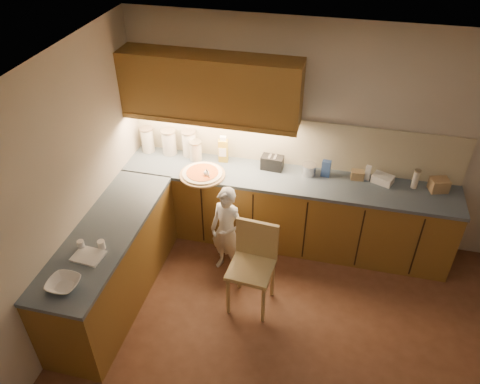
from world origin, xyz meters
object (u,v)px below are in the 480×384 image
at_px(pizza_on_board, 203,174).
at_px(toaster, 272,163).
at_px(oil_jug, 223,150).
at_px(wooden_chair, 253,260).
at_px(child, 227,232).

height_order(pizza_on_board, toaster, pizza_on_board).
distance_m(pizza_on_board, oil_jug, 0.41).
bearing_deg(oil_jug, pizza_on_board, -112.79).
bearing_deg(wooden_chair, oil_jug, 122.22).
bearing_deg(wooden_chair, pizza_on_board, 137.61).
xyz_separation_m(pizza_on_board, child, (0.40, -0.45, -0.40)).
xyz_separation_m(pizza_on_board, toaster, (0.73, 0.33, 0.06)).
bearing_deg(toaster, pizza_on_board, -152.52).
distance_m(oil_jug, toaster, 0.59).
distance_m(wooden_chair, toaster, 1.23).
bearing_deg(toaster, oil_jug, -179.30).
height_order(child, oil_jug, oil_jug).
height_order(child, wooden_chair, child).
relative_size(pizza_on_board, toaster, 2.00).
distance_m(child, toaster, 0.96).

